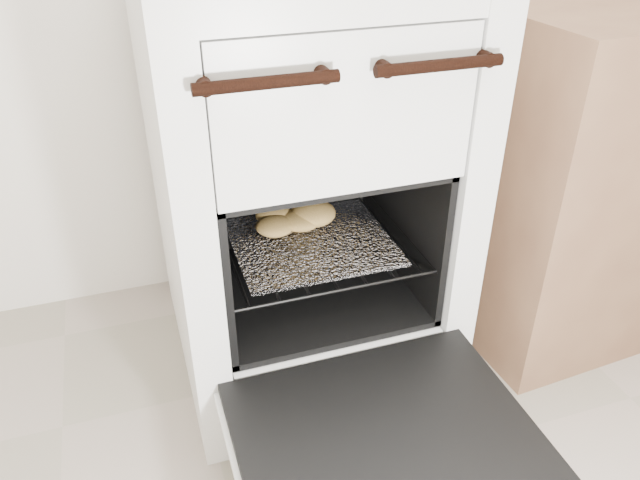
# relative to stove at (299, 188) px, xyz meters

# --- Properties ---
(stove) EXTENTS (0.63, 0.71, 0.97)m
(stove) POSITION_rel_stove_xyz_m (0.00, 0.00, 0.00)
(stove) COLOR silver
(stove) RESTS_ON ground
(oven_door) EXTENTS (0.57, 0.44, 0.04)m
(oven_door) POSITION_rel_stove_xyz_m (0.00, -0.53, -0.26)
(oven_door) COLOR black
(oven_door) RESTS_ON stove
(oven_rack) EXTENTS (0.46, 0.44, 0.01)m
(oven_rack) POSITION_rel_stove_xyz_m (-0.00, -0.07, -0.10)
(oven_rack) COLOR black
(oven_rack) RESTS_ON stove
(foil_sheet) EXTENTS (0.36, 0.32, 0.01)m
(foil_sheet) POSITION_rel_stove_xyz_m (0.00, -0.09, -0.10)
(foil_sheet) COLOR silver
(foil_sheet) RESTS_ON oven_rack
(baked_rolls) EXTENTS (0.23, 0.17, 0.05)m
(baked_rolls) POSITION_rel_stove_xyz_m (-0.02, -0.01, -0.07)
(baked_rolls) COLOR tan
(baked_rolls) RESTS_ON foil_sheet
(counter) EXTENTS (0.90, 0.64, 0.87)m
(counter) POSITION_rel_stove_xyz_m (0.86, -0.04, -0.04)
(counter) COLOR brown
(counter) RESTS_ON ground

